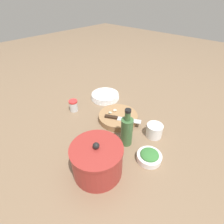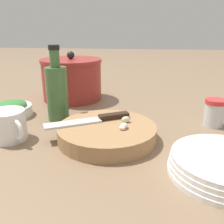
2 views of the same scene
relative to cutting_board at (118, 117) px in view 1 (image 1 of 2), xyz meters
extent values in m
plane|color=#7F664C|center=(0.01, 0.03, -0.02)|extent=(5.00, 5.00, 0.00)
cylinder|color=#9E754C|center=(0.00, 0.00, 0.00)|extent=(0.24, 0.24, 0.04)
cube|color=black|center=(0.01, 0.05, 0.03)|extent=(0.08, 0.06, 0.01)
cube|color=silver|center=(-0.09, 0.00, 0.02)|extent=(0.14, 0.10, 0.01)
ellipsoid|color=silver|center=(0.04, -0.02, 0.02)|extent=(0.02, 0.02, 0.01)
ellipsoid|color=#E7E7C5|center=(0.04, 0.02, 0.03)|extent=(0.03, 0.02, 0.02)
ellipsoid|color=beige|center=(0.04, -0.01, 0.03)|extent=(0.02, 0.03, 0.01)
cylinder|color=white|center=(-0.32, 0.14, 0.00)|extent=(0.12, 0.12, 0.03)
torus|color=white|center=(-0.32, 0.14, 0.01)|extent=(0.12, 0.12, 0.01)
ellipsoid|color=#387A38|center=(-0.32, 0.14, 0.02)|extent=(0.09, 0.09, 0.03)
cylinder|color=silver|center=(0.29, 0.12, 0.01)|extent=(0.05, 0.05, 0.07)
cylinder|color=red|center=(0.29, 0.12, 0.05)|extent=(0.06, 0.06, 0.01)
cylinder|color=white|center=(-0.24, -0.02, 0.02)|extent=(0.09, 0.09, 0.07)
torus|color=white|center=(-0.20, -0.05, 0.02)|extent=(0.05, 0.04, 0.05)
cylinder|color=white|center=(0.24, -0.13, -0.01)|extent=(0.21, 0.21, 0.01)
cylinder|color=white|center=(0.24, -0.13, 0.00)|extent=(0.21, 0.21, 0.01)
cylinder|color=white|center=(0.24, -0.13, 0.01)|extent=(0.20, 0.20, 0.01)
cylinder|color=white|center=(0.24, -0.13, 0.02)|extent=(0.20, 0.20, 0.01)
cylinder|color=#3D6638|center=(-0.16, 0.12, 0.06)|extent=(0.06, 0.06, 0.16)
cylinder|color=#3D6638|center=(-0.16, 0.12, 0.16)|extent=(0.03, 0.03, 0.05)
cylinder|color=black|center=(-0.16, 0.12, 0.19)|extent=(0.03, 0.03, 0.01)
cylinder|color=#9E2D28|center=(-0.18, 0.35, 0.05)|extent=(0.22, 0.22, 0.14)
cylinder|color=#9E2D28|center=(-0.18, 0.35, 0.13)|extent=(0.23, 0.23, 0.01)
sphere|color=black|center=(-0.18, 0.35, 0.15)|extent=(0.03, 0.03, 0.03)
camera|label=1|loc=(-0.56, 0.67, 0.67)|focal=28.00mm
camera|label=2|loc=(0.07, -0.56, 0.25)|focal=40.00mm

